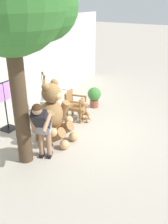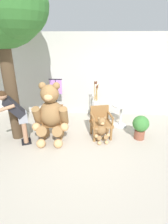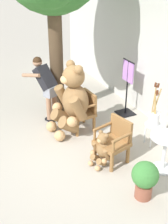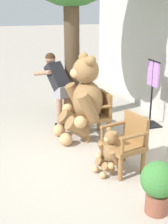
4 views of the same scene
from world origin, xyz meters
name	(u,v)px [view 3 (image 3 of 4)]	position (x,y,z in m)	size (l,w,h in m)	color
ground_plane	(68,151)	(0.00, 0.00, 0.00)	(60.00, 60.00, 0.00)	#B2A899
wooden_chair_left	(83,110)	(-0.67, 0.68, 0.46)	(0.58, 0.54, 0.86)	olive
wooden_chair_right	(114,140)	(0.65, 0.68, 0.46)	(0.66, 0.63, 0.86)	olive
teddy_bear_large	(72,100)	(-0.66, 0.41, 0.78)	(0.95, 0.91, 1.59)	olive
teddy_bear_small	(102,149)	(0.68, 0.40, 0.34)	(0.44, 0.44, 0.70)	olive
person_visitor	(46,84)	(-1.47, 0.13, 0.89)	(0.74, 0.69, 1.47)	black
white_stool	(153,129)	(0.52, 1.68, 0.36)	(0.34, 0.34, 0.46)	silver
brush_bucket	(154,116)	(0.52, 1.68, 0.65)	(0.22, 0.22, 0.90)	white
round_side_table	(165,149)	(1.30, 1.34, 0.45)	(0.56, 0.56, 0.72)	silver
potted_plant	(145,178)	(1.74, 0.59, 0.40)	(0.44, 0.44, 0.68)	brown
clothing_display_stand	(127,87)	(-0.83, 1.92, 0.72)	(0.44, 0.40, 1.36)	black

